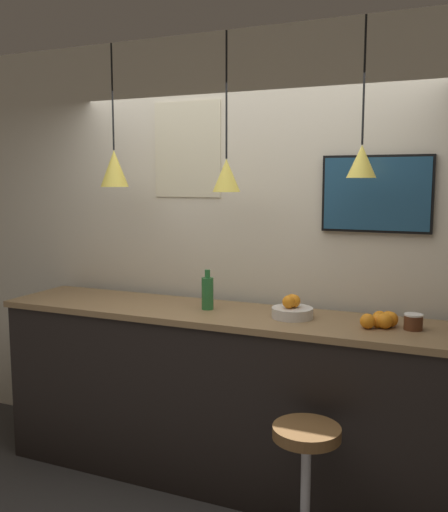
% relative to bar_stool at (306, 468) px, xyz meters
% --- Properties ---
extents(back_wall, '(8.00, 0.06, 2.90)m').
position_rel_bar_stool_xyz_m(back_wall, '(-0.68, 0.96, 0.97)').
color(back_wall, beige).
rests_on(back_wall, ground_plane).
extents(service_counter, '(2.99, 0.62, 1.11)m').
position_rel_bar_stool_xyz_m(service_counter, '(-0.68, 0.53, 0.08)').
color(service_counter, black).
rests_on(service_counter, ground_plane).
extents(bar_stool, '(0.36, 0.36, 0.70)m').
position_rel_bar_stool_xyz_m(bar_stool, '(0.00, 0.00, 0.00)').
color(bar_stool, '#B7B7BC').
rests_on(bar_stool, ground_plane).
extents(fruit_bowl, '(0.25, 0.25, 0.14)m').
position_rel_bar_stool_xyz_m(fruit_bowl, '(-0.25, 0.55, 0.68)').
color(fruit_bowl, beige).
rests_on(fruit_bowl, service_counter).
extents(orange_pile, '(0.20, 0.22, 0.09)m').
position_rel_bar_stool_xyz_m(orange_pile, '(0.27, 0.55, 0.67)').
color(orange_pile, orange).
rests_on(orange_pile, service_counter).
extents(juice_bottle, '(0.08, 0.08, 0.25)m').
position_rel_bar_stool_xyz_m(juice_bottle, '(-0.81, 0.55, 0.74)').
color(juice_bottle, '#286B33').
rests_on(juice_bottle, service_counter).
extents(spread_jar, '(0.10, 0.10, 0.09)m').
position_rel_bar_stool_xyz_m(spread_jar, '(0.44, 0.55, 0.67)').
color(spread_jar, '#562D19').
rests_on(spread_jar, service_counter).
extents(pendant_lamp_left, '(0.19, 0.19, 0.92)m').
position_rel_bar_stool_xyz_m(pendant_lamp_left, '(-1.49, 0.57, 1.52)').
color(pendant_lamp_left, black).
extents(pendant_lamp_middle, '(0.17, 0.17, 0.95)m').
position_rel_bar_stool_xyz_m(pendant_lamp_middle, '(-0.68, 0.57, 1.48)').
color(pendant_lamp_middle, black).
extents(pendant_lamp_right, '(0.16, 0.16, 0.87)m').
position_rel_bar_stool_xyz_m(pendant_lamp_right, '(0.13, 0.57, 1.55)').
color(pendant_lamp_right, black).
extents(mounted_tv, '(0.66, 0.04, 0.47)m').
position_rel_bar_stool_xyz_m(mounted_tv, '(0.16, 0.90, 1.36)').
color(mounted_tv, black).
extents(wall_poster, '(0.50, 0.01, 0.65)m').
position_rel_bar_stool_xyz_m(wall_poster, '(-1.13, 0.92, 1.65)').
color(wall_poster, beige).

